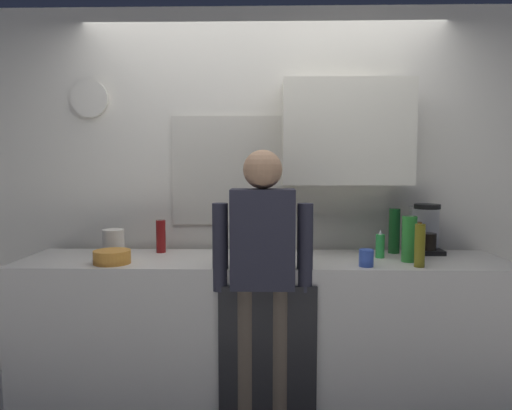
{
  "coord_description": "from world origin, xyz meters",
  "views": [
    {
      "loc": [
        0.02,
        -2.61,
        1.51
      ],
      "look_at": [
        -0.04,
        0.25,
        1.27
      ],
      "focal_mm": 32.73,
      "sensor_mm": 36.0,
      "label": 1
    }
  ],
  "objects_px": {
    "cup_blue_mug": "(366,258)",
    "person_at_sink": "(263,265)",
    "bottle_green_wine": "(394,231)",
    "bottle_olive_oil": "(420,246)",
    "bottle_red_vinegar": "(161,236)",
    "storage_canister": "(113,242)",
    "coffee_maker": "(425,231)",
    "bottle_amber_beer": "(416,240)",
    "mixing_bowl": "(112,257)",
    "bottle_clear_soda": "(409,239)",
    "dish_soap": "(380,246)"
  },
  "relations": [
    {
      "from": "bottle_olive_oil",
      "to": "mixing_bowl",
      "type": "bearing_deg",
      "value": 178.32
    },
    {
      "from": "coffee_maker",
      "to": "bottle_amber_beer",
      "type": "bearing_deg",
      "value": -122.21
    },
    {
      "from": "coffee_maker",
      "to": "person_at_sink",
      "type": "xyz_separation_m",
      "value": [
        -1.09,
        -0.53,
        -0.12
      ]
    },
    {
      "from": "coffee_maker",
      "to": "mixing_bowl",
      "type": "distance_m",
      "value": 2.04
    },
    {
      "from": "bottle_olive_oil",
      "to": "bottle_clear_soda",
      "type": "distance_m",
      "value": 0.15
    },
    {
      "from": "bottle_amber_beer",
      "to": "coffee_maker",
      "type": "bearing_deg",
      "value": 57.79
    },
    {
      "from": "coffee_maker",
      "to": "bottle_olive_oil",
      "type": "xyz_separation_m",
      "value": [
        -0.18,
        -0.45,
        -0.02
      ]
    },
    {
      "from": "bottle_olive_oil",
      "to": "bottle_amber_beer",
      "type": "height_order",
      "value": "bottle_olive_oil"
    },
    {
      "from": "mixing_bowl",
      "to": "bottle_red_vinegar",
      "type": "bearing_deg",
      "value": 59.64
    },
    {
      "from": "bottle_olive_oil",
      "to": "bottle_clear_soda",
      "type": "height_order",
      "value": "bottle_clear_soda"
    },
    {
      "from": "mixing_bowl",
      "to": "dish_soap",
      "type": "distance_m",
      "value": 1.66
    },
    {
      "from": "coffee_maker",
      "to": "bottle_olive_oil",
      "type": "relative_size",
      "value": 1.32
    },
    {
      "from": "coffee_maker",
      "to": "mixing_bowl",
      "type": "bearing_deg",
      "value": -168.67
    },
    {
      "from": "storage_canister",
      "to": "person_at_sink",
      "type": "height_order",
      "value": "person_at_sink"
    },
    {
      "from": "bottle_clear_soda",
      "to": "storage_canister",
      "type": "distance_m",
      "value": 1.88
    },
    {
      "from": "cup_blue_mug",
      "to": "person_at_sink",
      "type": "height_order",
      "value": "person_at_sink"
    },
    {
      "from": "coffee_maker",
      "to": "cup_blue_mug",
      "type": "xyz_separation_m",
      "value": [
        -0.49,
        -0.45,
        -0.1
      ]
    },
    {
      "from": "bottle_red_vinegar",
      "to": "mixing_bowl",
      "type": "bearing_deg",
      "value": -120.36
    },
    {
      "from": "bottle_green_wine",
      "to": "cup_blue_mug",
      "type": "height_order",
      "value": "bottle_green_wine"
    },
    {
      "from": "bottle_amber_beer",
      "to": "storage_canister",
      "type": "bearing_deg",
      "value": 178.9
    },
    {
      "from": "bottle_green_wine",
      "to": "bottle_red_vinegar",
      "type": "xyz_separation_m",
      "value": [
        -1.57,
        -0.01,
        -0.04
      ]
    },
    {
      "from": "mixing_bowl",
      "to": "storage_canister",
      "type": "height_order",
      "value": "storage_canister"
    },
    {
      "from": "coffee_maker",
      "to": "bottle_olive_oil",
      "type": "bearing_deg",
      "value": -111.9
    },
    {
      "from": "bottle_green_wine",
      "to": "bottle_red_vinegar",
      "type": "height_order",
      "value": "bottle_green_wine"
    },
    {
      "from": "coffee_maker",
      "to": "storage_canister",
      "type": "height_order",
      "value": "coffee_maker"
    },
    {
      "from": "bottle_red_vinegar",
      "to": "bottle_olive_oil",
      "type": "bearing_deg",
      "value": -14.6
    },
    {
      "from": "bottle_olive_oil",
      "to": "mixing_bowl",
      "type": "distance_m",
      "value": 1.81
    },
    {
      "from": "coffee_maker",
      "to": "bottle_red_vinegar",
      "type": "xyz_separation_m",
      "value": [
        -1.78,
        -0.04,
        -0.04
      ]
    },
    {
      "from": "bottle_olive_oil",
      "to": "dish_soap",
      "type": "xyz_separation_m",
      "value": [
        -0.16,
        0.27,
        -0.05
      ]
    },
    {
      "from": "bottle_clear_soda",
      "to": "dish_soap",
      "type": "height_order",
      "value": "bottle_clear_soda"
    },
    {
      "from": "coffee_maker",
      "to": "storage_canister",
      "type": "bearing_deg",
      "value": -175.97
    },
    {
      "from": "bottle_clear_soda",
      "to": "person_at_sink",
      "type": "bearing_deg",
      "value": -165.85
    },
    {
      "from": "bottle_green_wine",
      "to": "mixing_bowl",
      "type": "xyz_separation_m",
      "value": [
        -1.78,
        -0.38,
        -0.11
      ]
    },
    {
      "from": "bottle_clear_soda",
      "to": "cup_blue_mug",
      "type": "bearing_deg",
      "value": -153.45
    },
    {
      "from": "bottle_red_vinegar",
      "to": "storage_canister",
      "type": "xyz_separation_m",
      "value": [
        -0.29,
        -0.11,
        -0.03
      ]
    },
    {
      "from": "bottle_red_vinegar",
      "to": "storage_canister",
      "type": "distance_m",
      "value": 0.31
    },
    {
      "from": "bottle_green_wine",
      "to": "storage_canister",
      "type": "height_order",
      "value": "bottle_green_wine"
    },
    {
      "from": "bottle_green_wine",
      "to": "dish_soap",
      "type": "distance_m",
      "value": 0.22
    },
    {
      "from": "coffee_maker",
      "to": "bottle_red_vinegar",
      "type": "bearing_deg",
      "value": -178.83
    },
    {
      "from": "mixing_bowl",
      "to": "bottle_amber_beer",
      "type": "bearing_deg",
      "value": 6.58
    },
    {
      "from": "storage_canister",
      "to": "coffee_maker",
      "type": "bearing_deg",
      "value": 4.03
    },
    {
      "from": "cup_blue_mug",
      "to": "mixing_bowl",
      "type": "distance_m",
      "value": 1.51
    },
    {
      "from": "bottle_amber_beer",
      "to": "dish_soap",
      "type": "bearing_deg",
      "value": -179.7
    },
    {
      "from": "bottle_green_wine",
      "to": "bottle_olive_oil",
      "type": "bearing_deg",
      "value": -85.91
    },
    {
      "from": "bottle_olive_oil",
      "to": "bottle_green_wine",
      "type": "bearing_deg",
      "value": 94.09
    },
    {
      "from": "storage_canister",
      "to": "person_at_sink",
      "type": "distance_m",
      "value": 1.05
    },
    {
      "from": "bottle_clear_soda",
      "to": "bottle_amber_beer",
      "type": "bearing_deg",
      "value": 55.34
    },
    {
      "from": "cup_blue_mug",
      "to": "person_at_sink",
      "type": "bearing_deg",
      "value": -172.4
    },
    {
      "from": "bottle_amber_beer",
      "to": "mixing_bowl",
      "type": "xyz_separation_m",
      "value": [
        -1.88,
        -0.22,
        -0.07
      ]
    },
    {
      "from": "bottle_amber_beer",
      "to": "dish_soap",
      "type": "height_order",
      "value": "bottle_amber_beer"
    }
  ]
}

